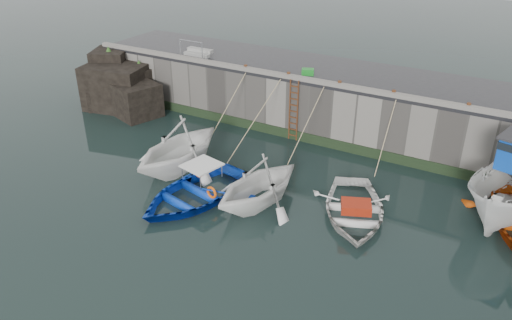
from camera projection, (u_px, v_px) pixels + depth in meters
The scene contains 22 objects.
ground at pixel (218, 256), 17.37m from camera, with size 120.00×120.00×0.00m, color black.
quay_back at pixel (349, 104), 26.27m from camera, with size 30.00×5.00×3.00m, color slate.
road_back at pixel (352, 75), 25.54m from camera, with size 30.00×5.00×0.16m, color black.
kerb_back at pixel (335, 84), 23.65m from camera, with size 30.00×0.30×0.20m, color slate.
algae_back at pixel (329, 143), 24.90m from camera, with size 30.00×0.08×0.50m, color black.
rock_outcrop at pixel (122, 86), 29.51m from camera, with size 5.85×4.24×3.41m.
ladder at pixel (293, 111), 25.13m from camera, with size 0.51×0.08×3.20m.
boat_near_white at pixel (180, 167), 23.15m from camera, with size 4.48×5.19×2.73m, color white.
boat_near_white_rope at pixel (227, 136), 26.20m from camera, with size 0.04×3.93×3.10m, color tan, non-canonical shape.
boat_near_blue at pixel (195, 199), 20.73m from camera, with size 3.78×5.29×1.10m, color #0C38B7.
boat_near_blue_rope at pixel (254, 153), 24.51m from camera, with size 0.04×5.48×3.10m, color tan, non-canonical shape.
boat_near_blacktrim at pixel (259, 203), 20.46m from camera, with size 3.89×4.51×2.38m, color white.
boat_near_blacktrim_rope at pixel (304, 160), 23.82m from camera, with size 0.04×4.57×3.10m, color tan, non-canonical shape.
boat_near_navy at pixel (353, 215), 19.68m from camera, with size 3.48×4.87×1.01m, color white.
boat_near_navy_rope at pixel (382, 174), 22.62m from camera, with size 0.04×3.72×3.10m, color tan, non-canonical shape.
fish_crate at pixel (308, 72), 25.22m from camera, with size 0.61×0.41×0.31m, color #167D21.
railing at pixel (198, 52), 28.33m from camera, with size 1.60×1.05×1.00m.
bollard_a at pixel (246, 67), 25.93m from camera, with size 0.18×0.18×0.28m, color #3F1E0F.
bollard_b at pixel (289, 75), 24.82m from camera, with size 0.18×0.18×0.28m, color #3F1E0F.
bollard_c at pixel (340, 84), 23.62m from camera, with size 0.18×0.18×0.28m, color #3F1E0F.
bollard_d at pixel (394, 93), 22.47m from camera, with size 0.18×0.18×0.28m, color #3F1E0F.
bollard_e at pixel (468, 106), 21.05m from camera, with size 0.18×0.18×0.28m, color #3F1E0F.
Camera 1 is at (8.08, -11.32, 11.01)m, focal length 35.00 mm.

